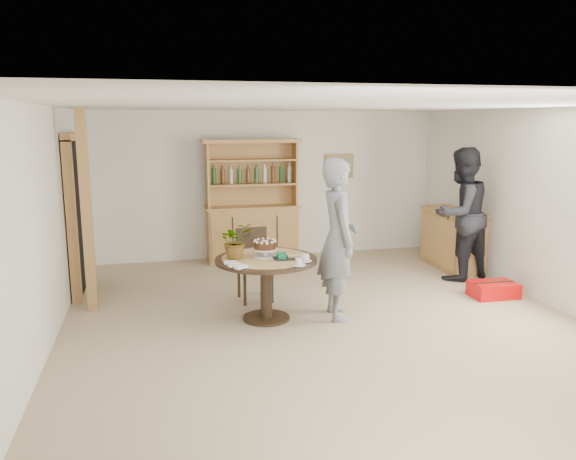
# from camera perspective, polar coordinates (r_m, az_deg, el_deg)

# --- Properties ---
(ground) EXTENTS (7.00, 7.00, 0.00)m
(ground) POSITION_cam_1_polar(r_m,az_deg,el_deg) (6.65, 3.90, -9.52)
(ground) COLOR tan
(ground) RESTS_ON ground
(room_shell) EXTENTS (6.04, 7.04, 2.52)m
(room_shell) POSITION_cam_1_polar(r_m,az_deg,el_deg) (6.27, 4.11, 5.58)
(room_shell) COLOR white
(room_shell) RESTS_ON ground
(doorway) EXTENTS (0.13, 1.10, 2.18)m
(doorway) POSITION_cam_1_polar(r_m,az_deg,el_deg) (8.10, -20.79, 1.60)
(doorway) COLOR black
(doorway) RESTS_ON ground
(pine_post) EXTENTS (0.12, 0.12, 2.50)m
(pine_post) POSITION_cam_1_polar(r_m,az_deg,el_deg) (7.27, -19.79, 1.81)
(pine_post) COLOR tan
(pine_post) RESTS_ON ground
(hutch) EXTENTS (1.62, 0.54, 2.04)m
(hutch) POSITION_cam_1_polar(r_m,az_deg,el_deg) (9.46, -3.66, 1.01)
(hutch) COLOR tan
(hutch) RESTS_ON ground
(sideboard) EXTENTS (0.54, 1.26, 0.94)m
(sideboard) POSITION_cam_1_polar(r_m,az_deg,el_deg) (9.38, 16.37, -0.86)
(sideboard) COLOR tan
(sideboard) RESTS_ON ground
(dining_table) EXTENTS (1.20, 1.20, 0.76)m
(dining_table) POSITION_cam_1_polar(r_m,az_deg,el_deg) (6.62, -2.24, -4.11)
(dining_table) COLOR black
(dining_table) RESTS_ON ground
(dining_chair) EXTENTS (0.45, 0.45, 0.95)m
(dining_chair) POSITION_cam_1_polar(r_m,az_deg,el_deg) (7.43, -3.54, -2.99)
(dining_chair) COLOR black
(dining_chair) RESTS_ON ground
(birthday_cake) EXTENTS (0.30, 0.30, 0.20)m
(birthday_cake) POSITION_cam_1_polar(r_m,az_deg,el_deg) (6.61, -2.35, -1.66)
(birthday_cake) COLOR white
(birthday_cake) RESTS_ON dining_table
(flower_vase) EXTENTS (0.47, 0.44, 0.42)m
(flower_vase) POSITION_cam_1_polar(r_m,az_deg,el_deg) (6.53, -5.37, -1.07)
(flower_vase) COLOR #3F7233
(flower_vase) RESTS_ON dining_table
(gift_tray) EXTENTS (0.30, 0.20, 0.08)m
(gift_tray) POSITION_cam_1_polar(r_m,az_deg,el_deg) (6.51, -0.19, -2.73)
(gift_tray) COLOR black
(gift_tray) RESTS_ON dining_table
(coffee_cup_a) EXTENTS (0.15, 0.15, 0.09)m
(coffee_cup_a) POSITION_cam_1_polar(r_m,az_deg,el_deg) (6.40, 1.75, -2.84)
(coffee_cup_a) COLOR silver
(coffee_cup_a) RESTS_ON dining_table
(coffee_cup_b) EXTENTS (0.15, 0.15, 0.08)m
(coffee_cup_b) POSITION_cam_1_polar(r_m,az_deg,el_deg) (6.21, 1.10, -3.31)
(coffee_cup_b) COLOR silver
(coffee_cup_b) RESTS_ON dining_table
(napkins) EXTENTS (0.24, 0.33, 0.03)m
(napkins) POSITION_cam_1_polar(r_m,az_deg,el_deg) (6.22, -5.40, -3.53)
(napkins) COLOR white
(napkins) RESTS_ON dining_table
(teen_boy) EXTENTS (0.50, 0.73, 1.92)m
(teen_boy) POSITION_cam_1_polar(r_m,az_deg,el_deg) (6.66, 5.09, -0.92)
(teen_boy) COLOR slate
(teen_boy) RESTS_ON ground
(adult_person) EXTENTS (1.14, 1.01, 1.96)m
(adult_person) POSITION_cam_1_polar(r_m,az_deg,el_deg) (8.65, 17.14, 1.55)
(adult_person) COLOR black
(adult_person) RESTS_ON ground
(red_suitcase) EXTENTS (0.61, 0.41, 0.21)m
(red_suitcase) POSITION_cam_1_polar(r_m,az_deg,el_deg) (8.08, 20.14, -5.70)
(red_suitcase) COLOR red
(red_suitcase) RESTS_ON ground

